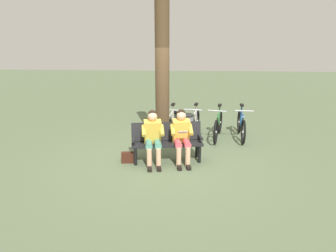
% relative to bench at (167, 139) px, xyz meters
% --- Properties ---
extents(ground_plane, '(40.00, 40.00, 0.00)m').
position_rel_bench_xyz_m(ground_plane, '(0.07, -0.12, -0.51)').
color(ground_plane, '#566647').
extents(bench, '(1.66, 0.74, 0.87)m').
position_rel_bench_xyz_m(bench, '(0.00, 0.00, 0.00)').
color(bench, black).
rests_on(bench, ground).
extents(person_reading, '(0.53, 0.81, 1.20)m').
position_rel_bench_xyz_m(person_reading, '(-0.34, 0.11, 0.16)').
color(person_reading, gold).
rests_on(person_reading, ground).
extents(person_companion, '(0.53, 0.81, 1.20)m').
position_rel_bench_xyz_m(person_companion, '(0.29, 0.22, 0.16)').
color(person_companion, gold).
rests_on(person_companion, ground).
extents(handbag, '(0.31, 0.17, 0.24)m').
position_rel_bench_xyz_m(handbag, '(0.86, 0.23, -0.39)').
color(handbag, '#3F1E14').
rests_on(handbag, ground).
extents(tree_trunk, '(0.36, 0.36, 4.18)m').
position_rel_bench_xyz_m(tree_trunk, '(0.19, -1.09, 1.58)').
color(tree_trunk, '#4C3823').
rests_on(tree_trunk, ground).
extents(litter_bin, '(0.42, 0.42, 0.78)m').
position_rel_bench_xyz_m(litter_bin, '(-0.43, -1.24, -0.12)').
color(litter_bin, slate).
rests_on(litter_bin, ground).
extents(bicycle_green, '(0.48, 1.68, 0.94)m').
position_rel_bench_xyz_m(bicycle_green, '(-1.97, -1.74, -0.15)').
color(bicycle_green, black).
rests_on(bicycle_green, ground).
extents(bicycle_orange, '(0.52, 1.66, 0.94)m').
position_rel_bench_xyz_m(bicycle_orange, '(-1.32, -1.69, -0.15)').
color(bicycle_orange, black).
rests_on(bicycle_orange, ground).
extents(bicycle_blue, '(0.48, 1.67, 0.94)m').
position_rel_bench_xyz_m(bicycle_blue, '(-0.67, -1.78, -0.15)').
color(bicycle_blue, black).
rests_on(bicycle_blue, ground).
extents(bicycle_red, '(0.48, 1.68, 0.94)m').
position_rel_bench_xyz_m(bicycle_red, '(-0.02, -1.71, -0.15)').
color(bicycle_red, black).
rests_on(bicycle_red, ground).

